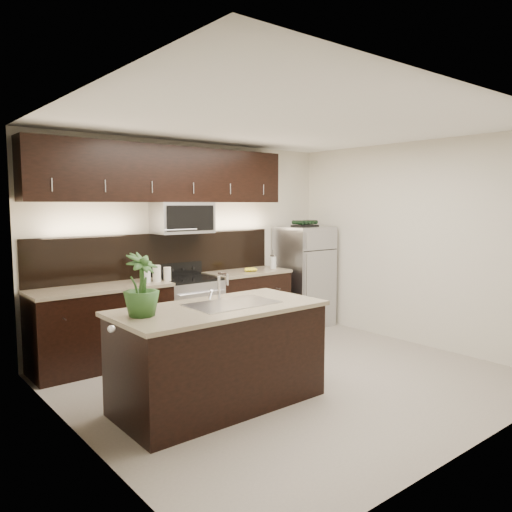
% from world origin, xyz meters
% --- Properties ---
extents(ground, '(4.50, 4.50, 0.00)m').
position_xyz_m(ground, '(0.00, 0.00, 0.00)').
color(ground, gray).
rests_on(ground, ground).
extents(room_walls, '(4.52, 4.02, 2.71)m').
position_xyz_m(room_walls, '(-0.11, -0.04, 1.70)').
color(room_walls, beige).
rests_on(room_walls, ground).
extents(counter_run, '(3.51, 0.65, 0.94)m').
position_xyz_m(counter_run, '(-0.46, 1.69, 0.47)').
color(counter_run, black).
rests_on(counter_run, ground).
extents(upper_fixtures, '(3.49, 0.40, 1.66)m').
position_xyz_m(upper_fixtures, '(-0.43, 1.84, 2.14)').
color(upper_fixtures, black).
rests_on(upper_fixtures, counter_run).
extents(island, '(1.96, 0.96, 0.94)m').
position_xyz_m(island, '(-0.99, -0.07, 0.47)').
color(island, black).
rests_on(island, ground).
extents(sink_faucet, '(0.84, 0.50, 0.28)m').
position_xyz_m(sink_faucet, '(-0.84, -0.06, 0.96)').
color(sink_faucet, silver).
rests_on(sink_faucet, island).
extents(refrigerator, '(0.74, 0.67, 1.53)m').
position_xyz_m(refrigerator, '(1.80, 1.63, 0.77)').
color(refrigerator, '#B2B2B7').
rests_on(refrigerator, ground).
extents(wine_rack, '(0.38, 0.23, 0.09)m').
position_xyz_m(wine_rack, '(1.80, 1.63, 1.57)').
color(wine_rack, black).
rests_on(wine_rack, refrigerator).
extents(plant, '(0.39, 0.39, 0.53)m').
position_xyz_m(plant, '(-1.73, -0.00, 1.21)').
color(plant, '#264C1E').
rests_on(plant, island).
extents(canisters, '(0.35, 0.17, 0.24)m').
position_xyz_m(canisters, '(-0.77, 1.61, 1.05)').
color(canisters, silver).
rests_on(canisters, counter_run).
extents(french_press, '(0.09, 0.09, 0.26)m').
position_xyz_m(french_press, '(1.17, 1.64, 1.04)').
color(french_press, silver).
rests_on(french_press, counter_run).
extents(bananas, '(0.23, 0.20, 0.06)m').
position_xyz_m(bananas, '(0.65, 1.61, 0.97)').
color(bananas, yellow).
rests_on(bananas, counter_run).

